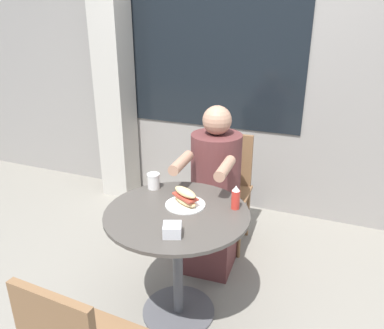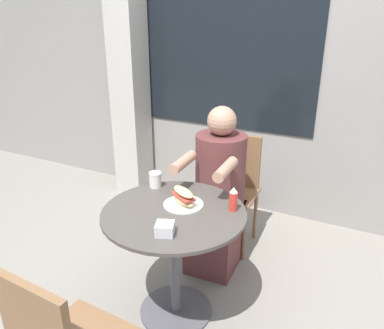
{
  "view_description": "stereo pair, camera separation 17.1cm",
  "coord_description": "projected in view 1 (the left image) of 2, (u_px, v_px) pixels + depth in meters",
  "views": [
    {
      "loc": [
        0.77,
        -1.66,
        1.71
      ],
      "look_at": [
        0.0,
        0.22,
        0.91
      ],
      "focal_mm": 35.0,
      "sensor_mm": 36.0,
      "label": 1
    },
    {
      "loc": [
        0.92,
        -1.59,
        1.71
      ],
      "look_at": [
        0.0,
        0.22,
        0.91
      ],
      "focal_mm": 35.0,
      "sensor_mm": 36.0,
      "label": 2
    }
  ],
  "objects": [
    {
      "name": "seated_diner",
      "position": [
        214.0,
        199.0,
        2.65
      ],
      "size": [
        0.38,
        0.64,
        1.17
      ],
      "rotation": [
        0.0,
        0.0,
        3.2
      ],
      "color": "brown",
      "rests_on": "ground_plane"
    },
    {
      "name": "sandwich_on_plate",
      "position": [
        185.0,
        199.0,
        2.12
      ],
      "size": [
        0.23,
        0.23,
        0.1
      ],
      "rotation": [
        0.0,
        0.0,
        -0.51
      ],
      "color": "white",
      "rests_on": "cafe_table"
    },
    {
      "name": "storefront_wall",
      "position": [
        252.0,
        56.0,
        3.17
      ],
      "size": [
        8.0,
        0.09,
        2.8
      ],
      "color": "gray",
      "rests_on": "ground_plane"
    },
    {
      "name": "lattice_pillar",
      "position": [
        114.0,
        75.0,
        3.52
      ],
      "size": [
        0.29,
        0.29,
        2.4
      ],
      "color": "#B2ADA3",
      "rests_on": "ground_plane"
    },
    {
      "name": "napkin_box",
      "position": [
        172.0,
        230.0,
        1.84
      ],
      "size": [
        0.12,
        0.12,
        0.06
      ],
      "rotation": [
        0.0,
        0.0,
        0.38
      ],
      "color": "silver",
      "rests_on": "cafe_table"
    },
    {
      "name": "drink_cup",
      "position": [
        154.0,
        181.0,
        2.34
      ],
      "size": [
        0.08,
        0.08,
        0.1
      ],
      "color": "silver",
      "rests_on": "cafe_table"
    },
    {
      "name": "condiment_bottle",
      "position": [
        236.0,
        198.0,
        2.08
      ],
      "size": [
        0.05,
        0.05,
        0.14
      ],
      "color": "red",
      "rests_on": "cafe_table"
    },
    {
      "name": "diner_chair",
      "position": [
        227.0,
        179.0,
        2.95
      ],
      "size": [
        0.4,
        0.4,
        0.87
      ],
      "rotation": [
        0.0,
        0.0,
        3.2
      ],
      "color": "brown",
      "rests_on": "ground_plane"
    },
    {
      "name": "ground_plane",
      "position": [
        179.0,
        312.0,
        2.33
      ],
      "size": [
        8.0,
        8.0,
        0.0
      ],
      "primitive_type": "plane",
      "color": "gray"
    },
    {
      "name": "cafe_table",
      "position": [
        177.0,
        240.0,
        2.14
      ],
      "size": [
        0.81,
        0.81,
        0.71
      ],
      "color": "#47423D",
      "rests_on": "ground_plane"
    }
  ]
}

